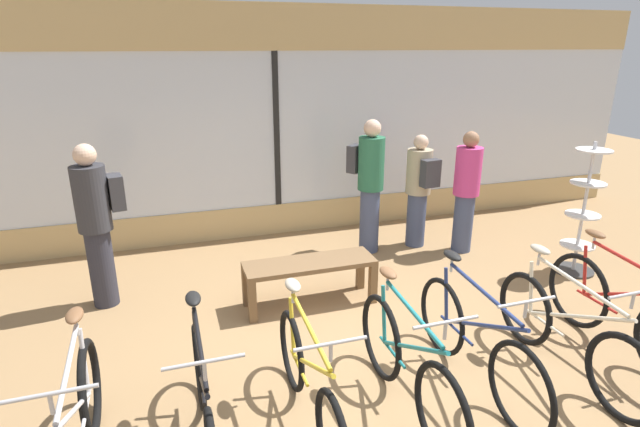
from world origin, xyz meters
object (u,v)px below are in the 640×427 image
(bicycle_right, at_px, (567,335))
(accessory_rack, at_px, (582,220))
(bicycle_left, at_px, (205,402))
(customer_near_rack, at_px, (97,221))
(bicycle_center_right, at_px, (475,343))
(display_bench, at_px, (310,269))
(bicycle_center_left, at_px, (309,383))
(customer_near_bench, at_px, (419,188))
(bicycle_center, at_px, (407,367))
(customer_mid_floor, at_px, (369,182))
(customer_by_window, at_px, (466,190))
(bicycle_far_right, at_px, (621,312))

(bicycle_right, xyz_separation_m, accessory_rack, (1.65, 1.61, 0.29))
(bicycle_left, relative_size, customer_near_rack, 0.94)
(bicycle_center_right, height_order, display_bench, bicycle_center_right)
(bicycle_center_left, relative_size, customer_near_bench, 1.08)
(bicycle_center, bearing_deg, display_bench, 96.63)
(bicycle_center_left, relative_size, customer_mid_floor, 0.94)
(bicycle_right, xyz_separation_m, customer_mid_floor, (-0.52, 3.01, 0.59))
(customer_near_rack, height_order, customer_mid_floor, customer_mid_floor)
(bicycle_center_left, bearing_deg, customer_near_rack, 122.53)
(customer_by_window, height_order, customer_near_bench, customer_by_window)
(bicycle_left, xyz_separation_m, bicycle_center, (1.48, -0.10, 0.02))
(customer_near_bench, bearing_deg, bicycle_center_right, -109.43)
(bicycle_left, relative_size, bicycle_center_left, 0.98)
(bicycle_center, distance_m, customer_by_window, 3.44)
(bicycle_center_left, relative_size, bicycle_center, 0.99)
(bicycle_far_right, relative_size, accessory_rack, 1.09)
(bicycle_right, height_order, customer_near_bench, customer_near_bench)
(display_bench, relative_size, customer_by_window, 0.86)
(bicycle_center_right, height_order, customer_by_window, customer_by_window)
(bicycle_center, xyz_separation_m, bicycle_center_right, (0.67, 0.12, -0.00))
(accessory_rack, distance_m, customer_near_bench, 2.01)
(bicycle_right, distance_m, display_bench, 2.50)
(customer_mid_floor, distance_m, customer_near_bench, 0.73)
(bicycle_center_right, xyz_separation_m, customer_by_window, (1.51, 2.51, 0.46))
(bicycle_center, distance_m, display_bench, 1.84)
(customer_mid_floor, xyz_separation_m, customer_near_bench, (0.71, -0.05, -0.13))
(bicycle_center, distance_m, customer_near_rack, 3.45)
(bicycle_center, height_order, customer_by_window, customer_by_window)
(customer_mid_floor, bearing_deg, bicycle_center, -107.75)
(bicycle_left, relative_size, customer_near_bench, 1.06)
(display_bench, height_order, customer_near_bench, customer_near_bench)
(bicycle_center_left, height_order, customer_near_rack, customer_near_rack)
(bicycle_center_left, distance_m, bicycle_center, 0.75)
(bicycle_left, xyz_separation_m, customer_near_bench, (3.16, 2.88, 0.46))
(accessory_rack, bearing_deg, bicycle_center, -152.88)
(bicycle_left, xyz_separation_m, customer_near_rack, (-0.82, 2.41, 0.58))
(bicycle_far_right, height_order, display_bench, bicycle_far_right)
(bicycle_right, distance_m, customer_mid_floor, 3.11)
(accessory_rack, bearing_deg, customer_by_window, 133.54)
(bicycle_right, relative_size, customer_mid_floor, 0.99)
(customer_by_window, bearing_deg, bicycle_left, -145.43)
(bicycle_left, bearing_deg, bicycle_center_right, 0.50)
(bicycle_left, relative_size, bicycle_far_right, 0.93)
(bicycle_left, bearing_deg, customer_by_window, 34.57)
(bicycle_center_right, height_order, bicycle_far_right, bicycle_far_right)
(bicycle_left, relative_size, bicycle_right, 0.93)
(bicycle_far_right, bearing_deg, bicycle_center_left, -178.99)
(accessory_rack, bearing_deg, bicycle_center_left, -158.42)
(bicycle_center_right, relative_size, customer_near_bench, 1.13)
(bicycle_center_right, height_order, customer_near_rack, customer_near_rack)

